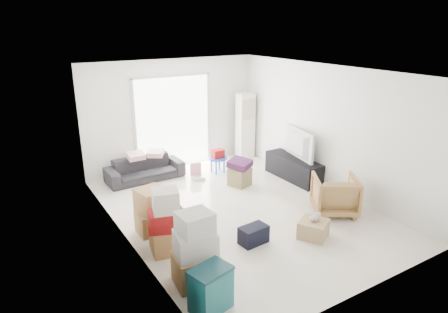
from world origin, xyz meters
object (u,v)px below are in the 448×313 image
at_px(sofa, 145,165).
at_px(storage_bins, 211,289).
at_px(ottoman, 240,177).
at_px(kids_table, 218,156).
at_px(armchair, 335,193).
at_px(television, 294,155).
at_px(ac_tower, 245,126).
at_px(tv_console, 293,168).
at_px(wood_crate, 313,229).

xyz_separation_m(sofa, storage_bins, (-0.91, -4.71, -0.05)).
relative_size(sofa, ottoman, 4.35).
height_order(storage_bins, kids_table, storage_bins).
bearing_deg(armchair, television, -72.57).
relative_size(ac_tower, ottoman, 4.26).
bearing_deg(tv_console, sofa, 149.02).
xyz_separation_m(storage_bins, ottoman, (2.61, 3.24, -0.10)).
distance_m(television, storage_bins, 4.88).
relative_size(armchair, ottoman, 2.00).
relative_size(kids_table, wood_crate, 1.31).
relative_size(ac_tower, storage_bins, 2.91).
distance_m(ac_tower, sofa, 2.99).
xyz_separation_m(ac_tower, tv_console, (0.05, -1.94, -0.62)).
relative_size(ottoman, wood_crate, 0.91).
bearing_deg(tv_console, ac_tower, 91.47).
bearing_deg(television, sofa, 70.46).
xyz_separation_m(ac_tower, storage_bins, (-3.85, -4.86, -0.57)).
height_order(television, wood_crate, television).
relative_size(tv_console, sofa, 0.87).
xyz_separation_m(television, kids_table, (-1.31, 1.28, -0.18)).
xyz_separation_m(armchair, storage_bins, (-3.41, -1.15, -0.11)).
distance_m(ac_tower, storage_bins, 6.22).
distance_m(kids_table, wood_crate, 3.55).
bearing_deg(kids_table, television, -44.50).
xyz_separation_m(ac_tower, sofa, (-2.94, -0.15, -0.53)).
bearing_deg(ottoman, tv_console, -14.27).
bearing_deg(armchair, wood_crate, 58.80).
bearing_deg(wood_crate, television, 56.45).
bearing_deg(armchair, storage_bins, 51.58).
height_order(ac_tower, armchair, ac_tower).
bearing_deg(tv_console, television, 0.00).
distance_m(sofa, kids_table, 1.76).
bearing_deg(ac_tower, ottoman, -127.60).
xyz_separation_m(armchair, wood_crate, (-1.00, -0.49, -0.26)).
xyz_separation_m(tv_console, television, (0.00, 0.00, 0.34)).
height_order(ac_tower, sofa, ac_tower).
xyz_separation_m(ac_tower, armchair, (-0.44, -3.71, -0.46)).
distance_m(armchair, ottoman, 2.25).
bearing_deg(ac_tower, kids_table, -152.25).
bearing_deg(ottoman, armchair, -69.00).
bearing_deg(television, kids_table, 56.94).
height_order(tv_console, kids_table, kids_table).
xyz_separation_m(sofa, wood_crate, (1.49, -4.04, -0.20)).
bearing_deg(armchair, ac_tower, -63.82).
bearing_deg(television, armchair, 175.93).
bearing_deg(kids_table, sofa, 163.11).
bearing_deg(armchair, ottoman, -36.05).
relative_size(storage_bins, kids_table, 1.02).
bearing_deg(kids_table, storage_bins, -121.72).
bearing_deg(armchair, sofa, -21.99).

